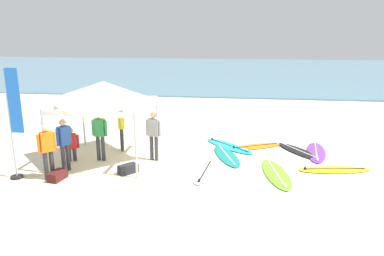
{
  "coord_description": "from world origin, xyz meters",
  "views": [
    {
      "loc": [
        2.2,
        -10.95,
        4.32
      ],
      "look_at": [
        0.56,
        1.57,
        1.0
      ],
      "focal_mm": 34.15,
      "sensor_mm": 36.0,
      "label": 1
    }
  ],
  "objects_px": {
    "person_red": "(71,143)",
    "gear_bag_by_pole": "(57,176)",
    "person_orange": "(47,148)",
    "surfboard_cyan": "(229,146)",
    "person_green": "(100,133)",
    "person_yellow": "(121,125)",
    "surfboard_lime": "(276,174)",
    "surfboard_orange": "(255,146)",
    "banner_flag": "(14,128)",
    "surfboard_teal": "(227,156)",
    "canopy_tent": "(104,92)",
    "surfboard_black": "(299,151)",
    "surfboard_yellow": "(334,170)",
    "surfboard_white": "(205,172)",
    "person_grey": "(154,133)",
    "person_blue": "(64,141)",
    "surfboard_purple": "(316,152)",
    "gear_bag_near_tent": "(128,169)"
  },
  "relations": [
    {
      "from": "person_red",
      "to": "gear_bag_by_pole",
      "type": "height_order",
      "value": "person_red"
    },
    {
      "from": "person_orange",
      "to": "surfboard_cyan",
      "type": "bearing_deg",
      "value": 36.4
    },
    {
      "from": "person_green",
      "to": "person_yellow",
      "type": "height_order",
      "value": "same"
    },
    {
      "from": "surfboard_lime",
      "to": "surfboard_orange",
      "type": "bearing_deg",
      "value": 101.27
    },
    {
      "from": "surfboard_lime",
      "to": "banner_flag",
      "type": "bearing_deg",
      "value": -170.56
    },
    {
      "from": "surfboard_lime",
      "to": "surfboard_orange",
      "type": "height_order",
      "value": "same"
    },
    {
      "from": "surfboard_lime",
      "to": "surfboard_teal",
      "type": "relative_size",
      "value": 1.05
    },
    {
      "from": "canopy_tent",
      "to": "surfboard_black",
      "type": "bearing_deg",
      "value": 14.29
    },
    {
      "from": "surfboard_black",
      "to": "surfboard_yellow",
      "type": "distance_m",
      "value": 1.95
    },
    {
      "from": "surfboard_black",
      "to": "surfboard_cyan",
      "type": "bearing_deg",
      "value": 173.08
    },
    {
      "from": "person_yellow",
      "to": "gear_bag_by_pole",
      "type": "height_order",
      "value": "person_yellow"
    },
    {
      "from": "surfboard_lime",
      "to": "surfboard_black",
      "type": "height_order",
      "value": "same"
    },
    {
      "from": "surfboard_orange",
      "to": "person_yellow",
      "type": "xyz_separation_m",
      "value": [
        -4.98,
        -1.04,
        0.95
      ]
    },
    {
      "from": "surfboard_teal",
      "to": "banner_flag",
      "type": "height_order",
      "value": "banner_flag"
    },
    {
      "from": "surfboard_orange",
      "to": "surfboard_yellow",
      "type": "distance_m",
      "value": 3.26
    },
    {
      "from": "surfboard_black",
      "to": "surfboard_lime",
      "type": "bearing_deg",
      "value": -114.01
    },
    {
      "from": "surfboard_teal",
      "to": "surfboard_white",
      "type": "bearing_deg",
      "value": -110.41
    },
    {
      "from": "person_orange",
      "to": "banner_flag",
      "type": "relative_size",
      "value": 0.5
    },
    {
      "from": "person_orange",
      "to": "person_yellow",
      "type": "height_order",
      "value": "same"
    },
    {
      "from": "surfboard_teal",
      "to": "person_yellow",
      "type": "xyz_separation_m",
      "value": [
        -3.92,
        0.18,
        0.95
      ]
    },
    {
      "from": "person_grey",
      "to": "person_orange",
      "type": "relative_size",
      "value": 1.0
    },
    {
      "from": "surfboard_yellow",
      "to": "person_red",
      "type": "height_order",
      "value": "person_red"
    },
    {
      "from": "surfboard_lime",
      "to": "surfboard_white",
      "type": "height_order",
      "value": "same"
    },
    {
      "from": "person_blue",
      "to": "surfboard_purple",
      "type": "bearing_deg",
      "value": 19.17
    },
    {
      "from": "surfboard_lime",
      "to": "banner_flag",
      "type": "height_order",
      "value": "banner_flag"
    },
    {
      "from": "person_yellow",
      "to": "gear_bag_by_pole",
      "type": "bearing_deg",
      "value": -109.36
    },
    {
      "from": "surfboard_yellow",
      "to": "person_green",
      "type": "relative_size",
      "value": 1.41
    },
    {
      "from": "canopy_tent",
      "to": "person_green",
      "type": "relative_size",
      "value": 1.77
    },
    {
      "from": "canopy_tent",
      "to": "person_blue",
      "type": "xyz_separation_m",
      "value": [
        -0.95,
        -1.18,
        -1.4
      ]
    },
    {
      "from": "person_orange",
      "to": "surfboard_lime",
      "type": "bearing_deg",
      "value": 10.03
    },
    {
      "from": "surfboard_white",
      "to": "banner_flag",
      "type": "xyz_separation_m",
      "value": [
        -5.55,
        -1.18,
        1.54
      ]
    },
    {
      "from": "person_green",
      "to": "banner_flag",
      "type": "distance_m",
      "value": 2.71
    },
    {
      "from": "surfboard_lime",
      "to": "person_blue",
      "type": "distance_m",
      "value": 6.74
    },
    {
      "from": "person_orange",
      "to": "person_green",
      "type": "bearing_deg",
      "value": 62.43
    },
    {
      "from": "person_orange",
      "to": "gear_bag_near_tent",
      "type": "xyz_separation_m",
      "value": [
        2.21,
        0.76,
        -0.85
      ]
    },
    {
      "from": "surfboard_purple",
      "to": "person_orange",
      "type": "bearing_deg",
      "value": -157.22
    },
    {
      "from": "person_orange",
      "to": "person_blue",
      "type": "relative_size",
      "value": 1.0
    },
    {
      "from": "surfboard_white",
      "to": "person_blue",
      "type": "relative_size",
      "value": 1.3
    },
    {
      "from": "surfboard_orange",
      "to": "surfboard_lime",
      "type": "bearing_deg",
      "value": -78.73
    },
    {
      "from": "surfboard_black",
      "to": "surfboard_white",
      "type": "distance_m",
      "value": 4.12
    },
    {
      "from": "person_orange",
      "to": "surfboard_black",
      "type": "bearing_deg",
      "value": 24.37
    },
    {
      "from": "person_yellow",
      "to": "person_red",
      "type": "height_order",
      "value": "person_yellow"
    },
    {
      "from": "surfboard_black",
      "to": "surfboard_purple",
      "type": "xyz_separation_m",
      "value": [
        0.6,
        -0.01,
        -0.0
      ]
    },
    {
      "from": "surfboard_purple",
      "to": "banner_flag",
      "type": "distance_m",
      "value": 10.24
    },
    {
      "from": "surfboard_teal",
      "to": "person_grey",
      "type": "distance_m",
      "value": 2.75
    },
    {
      "from": "surfboard_yellow",
      "to": "gear_bag_by_pole",
      "type": "height_order",
      "value": "gear_bag_by_pole"
    },
    {
      "from": "surfboard_yellow",
      "to": "person_green",
      "type": "bearing_deg",
      "value": -179.86
    },
    {
      "from": "surfboard_orange",
      "to": "surfboard_purple",
      "type": "height_order",
      "value": "same"
    },
    {
      "from": "surfboard_cyan",
      "to": "person_grey",
      "type": "height_order",
      "value": "person_grey"
    },
    {
      "from": "canopy_tent",
      "to": "surfboard_black",
      "type": "relative_size",
      "value": 1.31
    }
  ]
}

